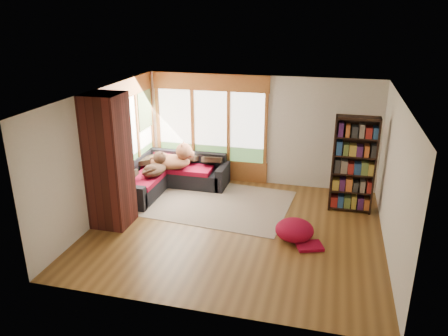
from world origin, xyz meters
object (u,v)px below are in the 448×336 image
at_px(sectional_sofa, 172,175).
at_px(dog_tan, 173,155).
at_px(area_rug, 218,203).
at_px(bookshelf, 353,165).
at_px(dog_brindle, 155,163).
at_px(brick_chimney, 109,162).
at_px(pouf, 294,229).

distance_m(sectional_sofa, dog_tan, 0.52).
relative_size(area_rug, dog_tan, 2.82).
xyz_separation_m(bookshelf, dog_tan, (-4.02, 0.24, -0.20)).
height_order(sectional_sofa, dog_brindle, dog_brindle).
bearing_deg(dog_tan, dog_brindle, -129.16).
bearing_deg(dog_tan, sectional_sofa, 146.67).
distance_m(sectional_sofa, area_rug, 1.50).
bearing_deg(dog_tan, area_rug, -35.06).
bearing_deg(sectional_sofa, brick_chimney, -103.05).
xyz_separation_m(sectional_sofa, pouf, (3.09, -1.82, -0.10)).
bearing_deg(dog_brindle, sectional_sofa, -13.81).
xyz_separation_m(brick_chimney, area_rug, (1.77, 1.40, -1.29)).
bearing_deg(sectional_sofa, area_rug, -26.64).
relative_size(sectional_sofa, bookshelf, 1.09).
distance_m(brick_chimney, area_rug, 2.61).
bearing_deg(bookshelf, brick_chimney, -158.68).
distance_m(dog_tan, dog_brindle, 0.52).
height_order(area_rug, dog_tan, dog_tan).
bearing_deg(dog_tan, pouf, -39.66).
distance_m(sectional_sofa, pouf, 3.59).
height_order(sectional_sofa, pouf, sectional_sofa).
bearing_deg(pouf, dog_tan, 149.42).
relative_size(bookshelf, dog_tan, 1.89).
height_order(sectional_sofa, dog_tan, dog_tan).
bearing_deg(area_rug, pouf, -33.59).
bearing_deg(bookshelf, pouf, -123.08).
bearing_deg(pouf, brick_chimney, -176.25).
bearing_deg(brick_chimney, sectional_sofa, 77.71).
xyz_separation_m(bookshelf, pouf, (-1.00, -1.54, -0.81)).
distance_m(brick_chimney, dog_brindle, 1.68).
height_order(area_rug, bookshelf, bookshelf).
xyz_separation_m(area_rug, bookshelf, (2.77, 0.37, 1.01)).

